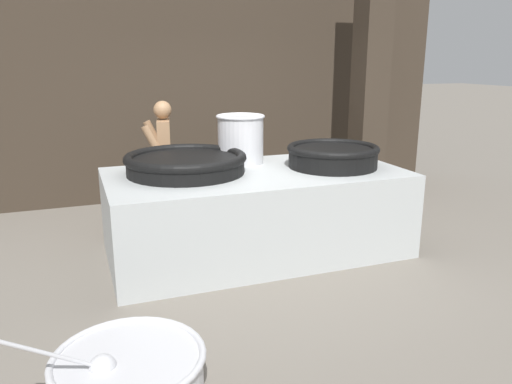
% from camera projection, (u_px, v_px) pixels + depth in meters
% --- Properties ---
extents(ground_plane, '(60.00, 60.00, 0.00)m').
position_uv_depth(ground_plane, '(256.00, 251.00, 5.55)').
color(ground_plane, slate).
extents(back_wall, '(8.16, 0.24, 3.75)m').
position_uv_depth(back_wall, '(194.00, 72.00, 7.46)').
color(back_wall, '#382D23').
rests_on(back_wall, ground_plane).
extents(support_pillar, '(0.41, 0.41, 3.75)m').
position_uv_depth(support_pillar, '(371.00, 73.00, 7.09)').
color(support_pillar, '#382D23').
rests_on(support_pillar, ground_plane).
extents(hearth_platform, '(3.14, 1.59, 0.91)m').
position_uv_depth(hearth_platform, '(256.00, 212.00, 5.44)').
color(hearth_platform, '#B2B7B7').
rests_on(hearth_platform, ground_plane).
extents(giant_wok_near, '(1.28, 1.28, 0.22)m').
position_uv_depth(giant_wok_near, '(186.00, 162.00, 5.21)').
color(giant_wok_near, black).
rests_on(giant_wok_near, hearth_platform).
extents(giant_wok_far, '(1.01, 1.01, 0.25)m').
position_uv_depth(giant_wok_far, '(333.00, 155.00, 5.51)').
color(giant_wok_far, black).
rests_on(giant_wok_far, hearth_platform).
extents(stock_pot, '(0.56, 0.56, 0.55)m').
position_uv_depth(stock_pot, '(240.00, 138.00, 5.70)').
color(stock_pot, silver).
rests_on(stock_pot, hearth_platform).
extents(cook, '(0.42, 0.61, 1.58)m').
position_uv_depth(cook, '(164.00, 160.00, 6.21)').
color(cook, '#9E7551').
rests_on(cook, ground_plane).
extents(prep_bowl_vegetables, '(1.20, 0.95, 0.74)m').
position_uv_depth(prep_bowl_vegetables, '(129.00, 376.00, 3.05)').
color(prep_bowl_vegetables, silver).
rests_on(prep_bowl_vegetables, ground_plane).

